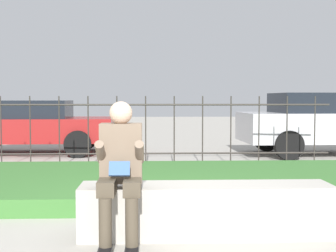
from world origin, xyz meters
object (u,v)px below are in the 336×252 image
(car_parked_left, at_px, (29,125))
(car_parked_right, at_px, (329,122))
(stone_bench, at_px, (206,213))
(person_seated_reader, at_px, (120,166))

(car_parked_left, relative_size, car_parked_right, 0.94)
(stone_bench, relative_size, car_parked_right, 0.57)
(person_seated_reader, relative_size, car_parked_left, 0.33)
(stone_bench, height_order, car_parked_right, car_parked_right)
(car_parked_right, bearing_deg, car_parked_left, 174.40)
(stone_bench, bearing_deg, car_parked_left, 116.52)
(car_parked_left, height_order, car_parked_right, car_parked_right)
(stone_bench, height_order, person_seated_reader, person_seated_reader)
(stone_bench, bearing_deg, person_seated_reader, -160.44)
(stone_bench, bearing_deg, car_parked_right, 60.10)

